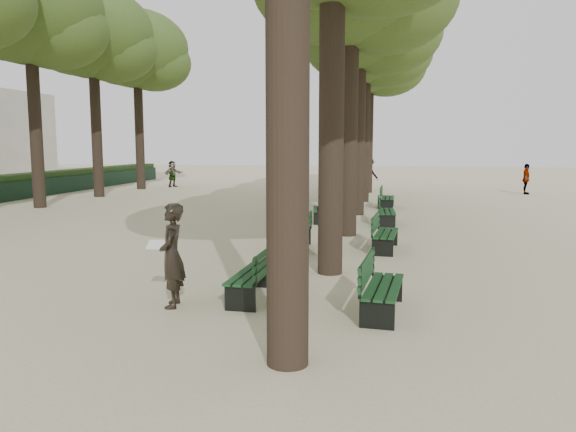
# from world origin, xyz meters

# --- Properties ---
(ground) EXTENTS (120.00, 120.00, 0.00)m
(ground) POSITION_xyz_m (0.00, 0.00, 0.00)
(ground) COLOR beige
(ground) RESTS_ON ground
(tree_central_3) EXTENTS (6.00, 6.00, 9.95)m
(tree_central_3) POSITION_xyz_m (1.50, 13.00, 7.65)
(tree_central_3) COLOR #33261C
(tree_central_3) RESTS_ON ground
(tree_central_4) EXTENTS (6.00, 6.00, 9.95)m
(tree_central_4) POSITION_xyz_m (1.50, 18.00, 7.65)
(tree_central_4) COLOR #33261C
(tree_central_4) RESTS_ON ground
(tree_central_5) EXTENTS (6.00, 6.00, 9.95)m
(tree_central_5) POSITION_xyz_m (1.50, 23.00, 7.65)
(tree_central_5) COLOR #33261C
(tree_central_5) RESTS_ON ground
(tree_far_3) EXTENTS (6.00, 6.00, 10.45)m
(tree_far_3) POSITION_xyz_m (-12.00, 13.00, 8.14)
(tree_far_3) COLOR #33261C
(tree_far_3) RESTS_ON ground
(tree_far_4) EXTENTS (6.00, 6.00, 10.45)m
(tree_far_4) POSITION_xyz_m (-12.00, 18.00, 8.14)
(tree_far_4) COLOR #33261C
(tree_far_4) RESTS_ON ground
(tree_far_5) EXTENTS (6.00, 6.00, 10.45)m
(tree_far_5) POSITION_xyz_m (-12.00, 23.00, 8.14)
(tree_far_5) COLOR #33261C
(tree_far_5) RESTS_ON ground
(bench_left_0) EXTENTS (0.63, 1.82, 0.92)m
(bench_left_0) POSITION_xyz_m (0.37, 0.81, 0.27)
(bench_left_0) COLOR black
(bench_left_0) RESTS_ON ground
(bench_left_1) EXTENTS (0.58, 1.80, 0.92)m
(bench_left_1) POSITION_xyz_m (0.37, 5.49, 0.27)
(bench_left_1) COLOR black
(bench_left_1) RESTS_ON ground
(bench_left_2) EXTENTS (0.79, 1.86, 0.92)m
(bench_left_2) POSITION_xyz_m (0.37, 10.78, 0.27)
(bench_left_2) COLOR black
(bench_left_2) RESTS_ON ground
(bench_left_3) EXTENTS (0.61, 1.81, 0.92)m
(bench_left_3) POSITION_xyz_m (0.37, 15.65, 0.27)
(bench_left_3) COLOR black
(bench_left_3) RESTS_ON ground
(bench_right_0) EXTENTS (0.73, 1.84, 0.92)m
(bench_right_0) POSITION_xyz_m (2.63, 0.32, 0.27)
(bench_right_0) COLOR black
(bench_right_0) RESTS_ON ground
(bench_right_1) EXTENTS (0.71, 1.84, 0.92)m
(bench_right_1) POSITION_xyz_m (2.63, 5.78, 0.27)
(bench_right_1) COLOR black
(bench_right_1) RESTS_ON ground
(bench_right_2) EXTENTS (0.65, 1.82, 0.92)m
(bench_right_2) POSITION_xyz_m (2.63, 10.48, 0.27)
(bench_right_2) COLOR black
(bench_right_2) RESTS_ON ground
(bench_right_3) EXTENTS (0.62, 1.81, 0.92)m
(bench_right_3) POSITION_xyz_m (2.63, 15.43, 0.27)
(bench_right_3) COLOR black
(bench_right_3) RESTS_ON ground
(man_with_map) EXTENTS (0.69, 0.76, 1.75)m
(man_with_map) POSITION_xyz_m (-0.84, 0.10, 0.88)
(man_with_map) COLOR black
(man_with_map) RESTS_ON ground
(pedestrian_c) EXTENTS (0.52, 1.01, 1.64)m
(pedestrian_c) POSITION_xyz_m (9.94, 23.35, 0.82)
(pedestrian_c) COLOR #262628
(pedestrian_c) RESTS_ON ground
(pedestrian_e) EXTENTS (0.91, 1.53, 1.64)m
(pedestrian_e) POSITION_xyz_m (-10.76, 24.89, 0.82)
(pedestrian_e) COLOR #262628
(pedestrian_e) RESTS_ON ground
(pedestrian_b) EXTENTS (1.23, 0.96, 1.88)m
(pedestrian_b) POSITION_xyz_m (1.51, 24.66, 0.94)
(pedestrian_b) COLOR #262628
(pedestrian_b) RESTS_ON ground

